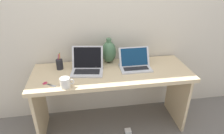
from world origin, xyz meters
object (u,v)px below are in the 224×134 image
at_px(green_vase, 109,52).
at_px(coffee_mug, 65,83).
at_px(laptop_right, 135,63).
at_px(power_brick, 128,131).
at_px(laptop_left, 87,65).
at_px(scissors, 47,84).
at_px(pen_cup, 60,64).

xyz_separation_m(green_vase, coffee_mug, (-0.46, -0.47, -0.08)).
bearing_deg(laptop_right, power_brick, -113.93).
relative_size(laptop_right, power_brick, 4.71).
relative_size(laptop_left, scissors, 2.65).
xyz_separation_m(coffee_mug, scissors, (-0.17, 0.08, -0.04)).
distance_m(coffee_mug, power_brick, 0.99).
xyz_separation_m(laptop_right, power_brick, (-0.09, -0.21, -0.77)).
distance_m(laptop_right, coffee_mug, 0.77).
height_order(laptop_left, green_vase, green_vase).
bearing_deg(coffee_mug, laptop_left, 54.50).
xyz_separation_m(scissors, power_brick, (0.80, 0.00, -0.72)).
relative_size(laptop_right, coffee_mug, 2.56).
distance_m(laptop_left, scissors, 0.44).
distance_m(laptop_right, scissors, 0.92).
relative_size(scissors, power_brick, 1.93).
distance_m(pen_cup, power_brick, 1.09).
bearing_deg(power_brick, pen_cup, 157.21).
distance_m(laptop_left, coffee_mug, 0.36).
height_order(coffee_mug, scissors, coffee_mug).
bearing_deg(pen_cup, green_vase, 9.86).
bearing_deg(coffee_mug, laptop_right, 21.70).
distance_m(laptop_right, pen_cup, 0.80).
xyz_separation_m(laptop_left, green_vase, (0.25, 0.17, 0.06)).
distance_m(coffee_mug, pen_cup, 0.38).
bearing_deg(green_vase, laptop_right, -35.41).
xyz_separation_m(coffee_mug, power_brick, (0.62, 0.08, -0.76)).
relative_size(laptop_left, power_brick, 5.10).
distance_m(laptop_left, pen_cup, 0.30).
bearing_deg(power_brick, laptop_left, 152.38).
xyz_separation_m(laptop_right, green_vase, (-0.26, 0.18, 0.07)).
distance_m(laptop_right, power_brick, 0.81).
bearing_deg(pen_cup, laptop_right, -6.29).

